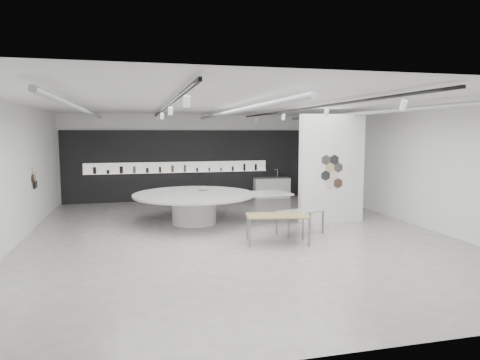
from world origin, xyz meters
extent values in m
cube|color=#A4A09A|center=(0.00, 0.00, -0.01)|extent=(12.00, 14.00, 0.01)
cube|color=silver|center=(0.00, 0.00, 3.80)|extent=(12.00, 14.00, 0.01)
cube|color=white|center=(0.00, 7.00, 1.90)|extent=(12.00, 0.01, 3.80)
cube|color=white|center=(0.00, -7.00, 1.90)|extent=(12.00, 0.01, 3.80)
cube|color=white|center=(6.00, 0.00, 1.90)|extent=(0.01, 14.00, 3.80)
cube|color=white|center=(-6.00, 0.00, 1.90)|extent=(0.01, 14.00, 3.80)
cylinder|color=#939396|center=(-4.20, 0.50, 3.62)|extent=(0.12, 12.00, 0.12)
cylinder|color=#939396|center=(0.00, 0.50, 3.62)|extent=(0.12, 12.00, 0.12)
cylinder|color=#939396|center=(4.20, 0.50, 3.62)|extent=(0.12, 12.00, 0.12)
cube|color=black|center=(-2.00, 0.00, 3.70)|extent=(0.05, 13.00, 0.06)
cylinder|color=white|center=(-2.00, -5.00, 3.52)|extent=(0.11, 0.18, 0.21)
cylinder|color=white|center=(-2.00, -1.70, 3.52)|extent=(0.11, 0.18, 0.21)
cylinder|color=white|center=(-2.00, 1.60, 3.52)|extent=(0.11, 0.18, 0.21)
cylinder|color=white|center=(-2.00, 4.90, 3.52)|extent=(0.11, 0.18, 0.21)
cube|color=black|center=(2.00, 0.00, 3.70)|extent=(0.05, 13.00, 0.06)
cylinder|color=white|center=(2.00, -5.00, 3.52)|extent=(0.11, 0.18, 0.21)
cylinder|color=white|center=(2.00, -1.70, 3.52)|extent=(0.11, 0.18, 0.21)
cylinder|color=white|center=(2.00, 1.60, 3.52)|extent=(0.11, 0.18, 0.21)
cylinder|color=white|center=(2.00, 4.90, 3.52)|extent=(0.11, 0.18, 0.21)
cylinder|color=black|center=(-5.97, 2.50, 1.35)|extent=(0.03, 0.28, 0.28)
cylinder|color=black|center=(-5.97, 2.76, 1.35)|extent=(0.03, 0.28, 0.28)
cylinder|color=tan|center=(-5.97, 2.63, 1.58)|extent=(0.03, 0.28, 0.28)
cylinder|color=#442E22|center=(-5.97, 2.37, 1.58)|extent=(0.03, 0.28, 0.28)
cylinder|color=beige|center=(-5.97, 2.50, 1.81)|extent=(0.03, 0.28, 0.28)
cylinder|color=white|center=(-5.97, 2.76, 1.81)|extent=(0.03, 0.28, 0.28)
cube|color=black|center=(0.00, 6.94, 1.55)|extent=(11.80, 0.10, 3.10)
cube|color=white|center=(-1.00, 6.87, 1.48)|extent=(8.00, 0.06, 0.46)
cube|color=white|center=(-1.00, 6.81, 1.25)|extent=(8.00, 0.18, 0.02)
cylinder|color=black|center=(-4.53, 6.81, 1.41)|extent=(0.13, 0.13, 0.29)
cylinder|color=black|center=(-3.99, 6.81, 1.34)|extent=(0.13, 0.13, 0.15)
cylinder|color=black|center=(-3.44, 6.81, 1.42)|extent=(0.14, 0.14, 0.30)
cylinder|color=brown|center=(-2.90, 6.81, 1.41)|extent=(0.12, 0.12, 0.29)
cylinder|color=black|center=(-2.36, 6.81, 1.37)|extent=(0.12, 0.12, 0.21)
cylinder|color=black|center=(-1.81, 6.81, 1.39)|extent=(0.10, 0.10, 0.25)
cylinder|color=brown|center=(-1.27, 6.81, 1.42)|extent=(0.12, 0.12, 0.30)
cylinder|color=brown|center=(-0.73, 6.81, 1.42)|extent=(0.10, 0.10, 0.31)
cylinder|color=black|center=(-0.19, 6.81, 1.35)|extent=(0.09, 0.09, 0.17)
cylinder|color=brown|center=(0.36, 6.81, 1.35)|extent=(0.10, 0.10, 0.16)
cylinder|color=brown|center=(0.90, 6.81, 1.34)|extent=(0.09, 0.09, 0.15)
cylinder|color=black|center=(1.44, 6.81, 1.37)|extent=(0.09, 0.09, 0.21)
cylinder|color=black|center=(1.99, 6.81, 1.42)|extent=(0.11, 0.11, 0.31)
cylinder|color=black|center=(2.53, 6.81, 1.41)|extent=(0.11, 0.11, 0.29)
cube|color=white|center=(3.50, 1.00, 1.80)|extent=(2.20, 0.35, 3.60)
cylinder|color=beige|center=(3.50, 0.81, 1.60)|extent=(0.34, 0.03, 0.34)
cylinder|color=white|center=(3.80, 0.81, 1.60)|extent=(0.34, 0.03, 0.34)
cylinder|color=black|center=(3.20, 0.81, 1.60)|extent=(0.34, 0.03, 0.34)
cylinder|color=black|center=(3.65, 0.81, 1.86)|extent=(0.34, 0.03, 0.34)
cylinder|color=tan|center=(3.35, 0.81, 1.86)|extent=(0.34, 0.03, 0.34)
cylinder|color=#442E22|center=(3.65, 0.81, 1.34)|extent=(0.34, 0.03, 0.34)
cylinder|color=beige|center=(3.35, 0.81, 1.34)|extent=(0.34, 0.03, 0.34)
cylinder|color=white|center=(3.95, 0.81, 1.86)|extent=(0.34, 0.03, 0.34)
cylinder|color=black|center=(3.50, 0.81, 2.12)|extent=(0.34, 0.03, 0.34)
cylinder|color=black|center=(3.20, 0.81, 2.12)|extent=(0.34, 0.03, 0.34)
cylinder|color=white|center=(-1.00, 1.84, 0.47)|extent=(1.55, 1.55, 0.94)
cylinder|color=beige|center=(-1.00, 1.84, 0.98)|extent=(4.28, 4.28, 0.07)
cube|color=beige|center=(1.26, 1.46, 0.98)|extent=(1.85, 1.24, 0.06)
cube|color=tan|center=(-2.10, 1.75, 1.02)|extent=(0.29, 0.22, 0.01)
cube|color=#442E22|center=(-0.61, 2.54, 1.02)|extent=(0.29, 0.22, 0.01)
cube|color=olive|center=(0.86, -1.20, 0.76)|extent=(1.78, 1.11, 0.03)
cube|color=slate|center=(0.02, -1.43, 0.37)|extent=(0.05, 0.05, 0.75)
cube|color=slate|center=(0.15, -0.69, 0.37)|extent=(0.05, 0.05, 0.75)
cube|color=slate|center=(1.58, -1.71, 0.37)|extent=(0.05, 0.05, 0.75)
cube|color=slate|center=(1.71, -0.97, 0.37)|extent=(0.05, 0.05, 0.75)
cube|color=gray|center=(1.87, -0.32, 0.68)|extent=(1.48, 1.03, 0.03)
cube|color=slate|center=(1.35, -0.79, 0.33)|extent=(0.05, 0.05, 0.66)
cube|color=slate|center=(1.18, -0.22, 0.33)|extent=(0.05, 0.05, 0.66)
cube|color=slate|center=(2.57, -0.43, 0.33)|extent=(0.05, 0.05, 0.66)
cube|color=slate|center=(2.40, 0.14, 0.33)|extent=(0.05, 0.05, 0.66)
cube|color=white|center=(3.22, 6.54, 0.46)|extent=(1.66, 0.73, 0.91)
cube|color=gray|center=(3.22, 6.54, 0.93)|extent=(1.71, 0.77, 0.03)
cylinder|color=silver|center=(3.53, 6.67, 1.12)|extent=(0.03, 0.03, 0.36)
cylinder|color=silver|center=(3.45, 6.68, 1.30)|extent=(0.16, 0.04, 0.02)
camera|label=1|loc=(-2.83, -12.05, 3.02)|focal=32.00mm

